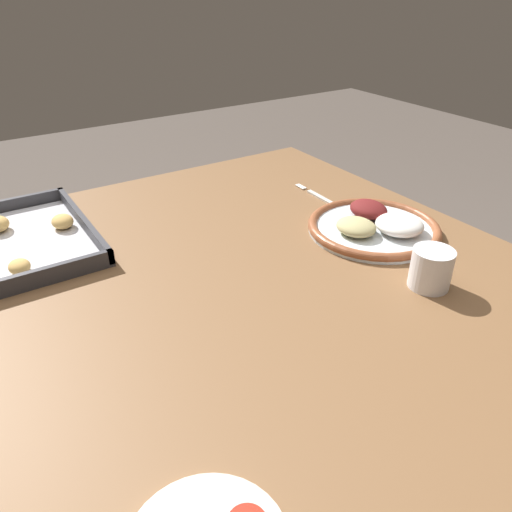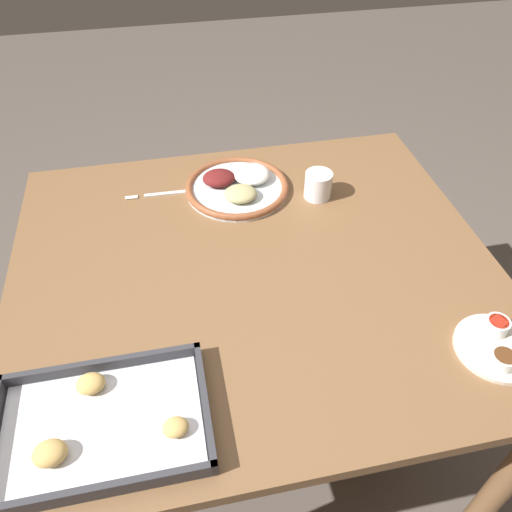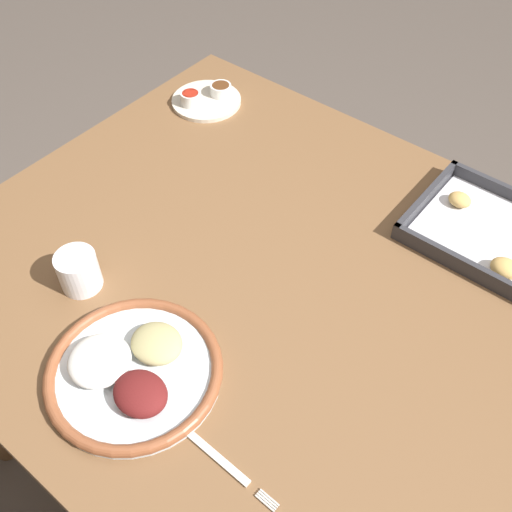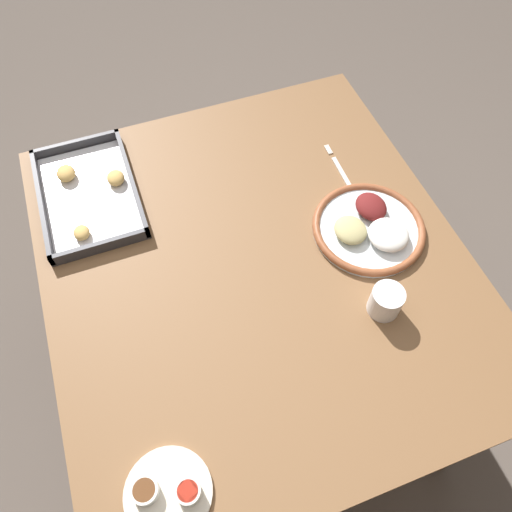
% 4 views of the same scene
% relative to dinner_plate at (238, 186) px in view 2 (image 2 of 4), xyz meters
% --- Properties ---
extents(ground_plane, '(8.00, 8.00, 0.00)m').
position_rel_dinner_plate_xyz_m(ground_plane, '(0.01, 0.31, -0.79)').
color(ground_plane, '#564C44').
extents(dining_table, '(1.16, 1.04, 0.77)m').
position_rel_dinner_plate_xyz_m(dining_table, '(0.01, 0.31, -0.12)').
color(dining_table, brown).
rests_on(dining_table, ground_plane).
extents(dinner_plate, '(0.29, 0.29, 0.05)m').
position_rel_dinner_plate_xyz_m(dinner_plate, '(0.00, 0.00, 0.00)').
color(dinner_plate, silver).
rests_on(dinner_plate, dining_table).
extents(fork, '(0.21, 0.02, 0.00)m').
position_rel_dinner_plate_xyz_m(fork, '(0.20, -0.02, -0.01)').
color(fork, silver).
rests_on(fork, dining_table).
extents(saucer_plate, '(0.17, 0.17, 0.04)m').
position_rel_dinner_plate_xyz_m(saucer_plate, '(-0.42, 0.65, -0.00)').
color(saucer_plate, beige).
rests_on(saucer_plate, dining_table).
extents(baking_tray, '(0.39, 0.25, 0.04)m').
position_rel_dinner_plate_xyz_m(baking_tray, '(0.37, 0.66, -0.00)').
color(baking_tray, '#333338').
rests_on(baking_tray, dining_table).
extents(drinking_cup, '(0.08, 0.08, 0.08)m').
position_rel_dinner_plate_xyz_m(drinking_cup, '(-0.21, 0.07, 0.02)').
color(drinking_cup, white).
rests_on(drinking_cup, dining_table).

